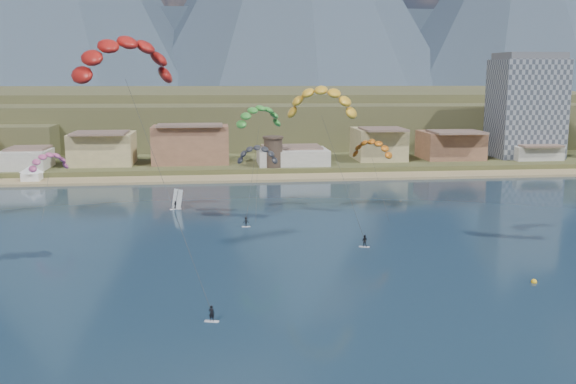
{
  "coord_description": "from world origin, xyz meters",
  "views": [
    {
      "loc": [
        -10.74,
        -64.23,
        27.84
      ],
      "look_at": [
        0.0,
        32.0,
        10.0
      ],
      "focal_mm": 40.34,
      "sensor_mm": 36.0,
      "label": 1
    }
  ],
  "objects_px": {
    "apartment_tower": "(526,106)",
    "kitesurfer_red": "(124,53)",
    "kitesurfer_green": "(259,114)",
    "kitesurfer_yellow": "(322,98)",
    "windsurfer": "(176,203)",
    "watchtower": "(273,151)",
    "buoy": "(534,282)"
  },
  "relations": [
    {
      "from": "apartment_tower",
      "to": "windsurfer",
      "type": "relative_size",
      "value": 7.65
    },
    {
      "from": "apartment_tower",
      "to": "buoy",
      "type": "height_order",
      "value": "apartment_tower"
    },
    {
      "from": "watchtower",
      "to": "kitesurfer_green",
      "type": "xyz_separation_m",
      "value": [
        -7.08,
        -48.32,
        13.42
      ]
    },
    {
      "from": "apartment_tower",
      "to": "kitesurfer_yellow",
      "type": "relative_size",
      "value": 1.12
    },
    {
      "from": "apartment_tower",
      "to": "kitesurfer_green",
      "type": "height_order",
      "value": "apartment_tower"
    },
    {
      "from": "apartment_tower",
      "to": "kitesurfer_green",
      "type": "xyz_separation_m",
      "value": [
        -87.08,
        -62.32,
        1.97
      ]
    },
    {
      "from": "windsurfer",
      "to": "watchtower",
      "type": "bearing_deg",
      "value": 61.84
    },
    {
      "from": "kitesurfer_red",
      "to": "windsurfer",
      "type": "distance_m",
      "value": 56.47
    },
    {
      "from": "watchtower",
      "to": "kitesurfer_red",
      "type": "xyz_separation_m",
      "value": [
        -26.98,
        -93.58,
        23.99
      ]
    },
    {
      "from": "watchtower",
      "to": "kitesurfer_yellow",
      "type": "relative_size",
      "value": 0.3
    },
    {
      "from": "windsurfer",
      "to": "buoy",
      "type": "height_order",
      "value": "windsurfer"
    },
    {
      "from": "apartment_tower",
      "to": "windsurfer",
      "type": "distance_m",
      "value": 120.99
    },
    {
      "from": "watchtower",
      "to": "windsurfer",
      "type": "bearing_deg",
      "value": -118.16
    },
    {
      "from": "kitesurfer_red",
      "to": "windsurfer",
      "type": "height_order",
      "value": "kitesurfer_red"
    },
    {
      "from": "kitesurfer_red",
      "to": "kitesurfer_green",
      "type": "height_order",
      "value": "kitesurfer_red"
    },
    {
      "from": "apartment_tower",
      "to": "kitesurfer_red",
      "type": "xyz_separation_m",
      "value": [
        -106.98,
        -107.58,
        12.54
      ]
    },
    {
      "from": "apartment_tower",
      "to": "kitesurfer_red",
      "type": "height_order",
      "value": "apartment_tower"
    },
    {
      "from": "kitesurfer_red",
      "to": "windsurfer",
      "type": "relative_size",
      "value": 8.45
    },
    {
      "from": "windsurfer",
      "to": "kitesurfer_yellow",
      "type": "bearing_deg",
      "value": -32.61
    },
    {
      "from": "kitesurfer_green",
      "to": "kitesurfer_yellow",
      "type": "bearing_deg",
      "value": -54.49
    },
    {
      "from": "kitesurfer_yellow",
      "to": "buoy",
      "type": "height_order",
      "value": "kitesurfer_yellow"
    },
    {
      "from": "kitesurfer_green",
      "to": "buoy",
      "type": "relative_size",
      "value": 31.18
    },
    {
      "from": "kitesurfer_yellow",
      "to": "buoy",
      "type": "bearing_deg",
      "value": -57.22
    },
    {
      "from": "kitesurfer_red",
      "to": "buoy",
      "type": "relative_size",
      "value": 45.7
    },
    {
      "from": "kitesurfer_red",
      "to": "apartment_tower",
      "type": "bearing_deg",
      "value": 45.16
    },
    {
      "from": "kitesurfer_yellow",
      "to": "windsurfer",
      "type": "relative_size",
      "value": 6.86
    },
    {
      "from": "watchtower",
      "to": "windsurfer",
      "type": "height_order",
      "value": "watchtower"
    },
    {
      "from": "apartment_tower",
      "to": "watchtower",
      "type": "bearing_deg",
      "value": -170.07
    },
    {
      "from": "buoy",
      "to": "kitesurfer_red",
      "type": "bearing_deg",
      "value": 174.29
    },
    {
      "from": "watchtower",
      "to": "buoy",
      "type": "relative_size",
      "value": 11.13
    },
    {
      "from": "kitesurfer_green",
      "to": "windsurfer",
      "type": "relative_size",
      "value": 5.76
    },
    {
      "from": "apartment_tower",
      "to": "buoy",
      "type": "bearing_deg",
      "value": -115.34
    }
  ]
}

